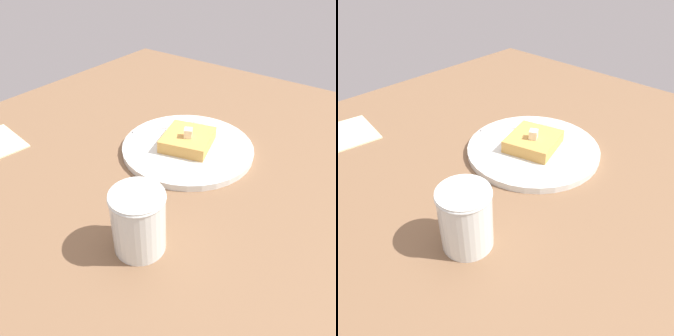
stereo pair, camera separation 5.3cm
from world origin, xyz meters
The scene contains 6 objects.
table_surface centered at (0.00, 0.00, 1.16)cm, with size 100.71×100.71×2.33cm, color brown.
plate centered at (0.90, 2.10, 3.05)cm, with size 25.83×25.83×1.27cm.
toast_slice_center centered at (0.90, 2.10, 4.81)cm, with size 9.02×9.66×2.42cm, color #CB9548.
butter_pat_primary centered at (1.39, 1.36, 6.86)cm, with size 1.69×1.52×1.69cm, color #F9ECC8.
fork centered at (-5.59, 6.43, 3.78)cm, with size 10.80×13.63×0.36cm.
syrup_jar centered at (9.20, -22.05, 6.79)cm, with size 7.44×7.44×9.36cm.
Camera 1 is at (30.57, -44.29, 38.13)cm, focal length 35.00 mm.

